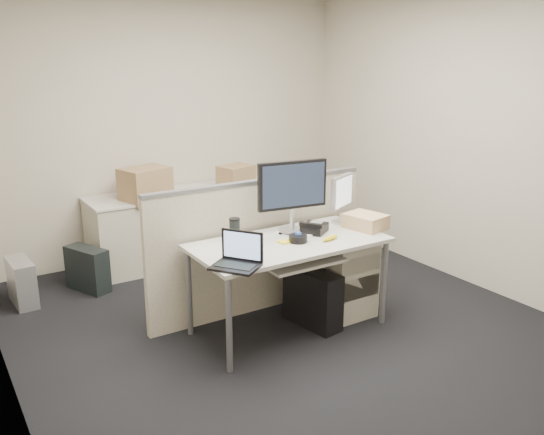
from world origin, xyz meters
TOP-DOWN VIEW (x-y plane):
  - floor at (0.00, 0.00)m, footprint 4.00×4.50m
  - wall_back at (0.00, 2.25)m, footprint 4.00×0.02m
  - wall_right at (2.00, 0.00)m, footprint 0.02×4.50m
  - desk at (0.00, 0.00)m, footprint 1.50×0.75m
  - keyboard_tray at (0.00, -0.18)m, footprint 0.62×0.32m
  - drawer_pedestal at (0.55, 0.05)m, footprint 0.40×0.55m
  - cubicle_partition at (0.00, 0.45)m, footprint 2.00×0.06m
  - back_counter at (0.00, 1.93)m, footprint 2.00×0.60m
  - monitor_main at (0.15, 0.18)m, footprint 0.61×0.30m
  - monitor_small at (0.65, 0.18)m, footprint 0.37×0.29m
  - laptop at (-0.62, -0.28)m, footprint 0.37×0.38m
  - trackball at (0.05, -0.05)m, footprint 0.15×0.15m
  - desk_phone at (0.30, 0.08)m, footprint 0.27×0.26m
  - paper_stack at (0.15, 0.12)m, footprint 0.26×0.30m
  - sticky_pad at (-0.05, -0.01)m, footprint 0.10×0.10m
  - travel_mug at (-0.35, 0.22)m, footprint 0.10×0.10m
  - banana at (0.28, -0.15)m, footprint 0.18×0.08m
  - cellphone at (0.07, 0.14)m, footprint 0.10×0.13m
  - manila_folders at (0.72, -0.05)m, footprint 0.31×0.36m
  - keyboard at (0.05, -0.14)m, footprint 0.42×0.18m
  - pc_tower_desk at (0.20, -0.05)m, footprint 0.28×0.52m
  - pc_tower_spare_dark at (-1.13, 1.63)m, footprint 0.33×0.47m
  - pc_tower_spare_silver at (-1.70, 1.63)m, footprint 0.19×0.43m
  - cardboard_box_left at (-0.47, 1.81)m, footprint 0.51×0.44m
  - cardboard_box_right at (0.54, 1.81)m, footprint 0.40×0.35m
  - red_binder at (-0.55, 2.03)m, footprint 0.07×0.27m

SIDE VIEW (x-z plane):
  - floor at x=0.00m, z-range -0.01..0.00m
  - pc_tower_spare_silver at x=-1.70m, z-range 0.00..0.40m
  - pc_tower_spare_dark at x=-1.13m, z-range 0.00..0.41m
  - pc_tower_desk at x=0.20m, z-range 0.00..0.46m
  - drawer_pedestal at x=0.55m, z-range 0.00..0.65m
  - back_counter at x=0.00m, z-range 0.00..0.72m
  - cubicle_partition at x=0.00m, z-range 0.00..1.10m
  - keyboard_tray at x=0.00m, z-range 0.61..0.63m
  - keyboard at x=0.05m, z-range 0.63..0.65m
  - desk at x=0.00m, z-range 0.30..1.03m
  - paper_stack at x=0.15m, z-range 0.73..0.74m
  - sticky_pad at x=-0.05m, z-range 0.73..0.74m
  - cellphone at x=0.07m, z-range 0.73..0.75m
  - banana at x=0.28m, z-range 0.73..0.77m
  - trackball at x=0.05m, z-range 0.73..0.78m
  - desk_phone at x=0.30m, z-range 0.73..0.80m
  - manila_folders at x=0.72m, z-range 0.73..0.85m
  - travel_mug at x=-0.35m, z-range 0.73..0.90m
  - cardboard_box_right at x=0.54m, z-range 0.72..0.97m
  - red_binder at x=-0.55m, z-range 0.72..0.97m
  - laptop at x=-0.62m, z-range 0.73..0.96m
  - cardboard_box_left at x=-0.47m, z-range 0.72..1.05m
  - monitor_small at x=0.65m, z-range 0.73..1.13m
  - monitor_main at x=0.15m, z-range 0.73..1.31m
  - wall_back at x=0.00m, z-range 0.00..2.70m
  - wall_right at x=2.00m, z-range 0.00..2.70m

